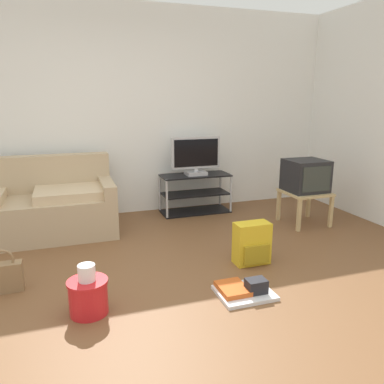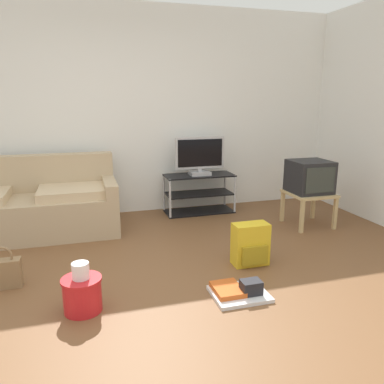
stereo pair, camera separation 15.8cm
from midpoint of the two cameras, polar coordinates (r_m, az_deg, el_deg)
ground_plane at (r=3.14m, az=-3.83°, el=-15.55°), size 9.00×9.80×0.02m
wall_back at (r=5.16m, az=-10.18°, el=11.65°), size 9.00×0.10×2.70m
couch at (r=4.72m, az=-22.72°, el=-2.01°), size 2.03×0.86×0.87m
tv_stand at (r=5.21m, az=1.94°, el=-0.22°), size 0.93×0.41×0.52m
flat_tv at (r=5.09m, az=2.06°, el=5.34°), size 0.67×0.22×0.51m
side_table at (r=4.88m, az=17.96°, el=-0.80°), size 0.51×0.51×0.42m
crt_tv at (r=4.84m, az=18.08°, el=2.21°), size 0.46×0.44×0.39m
backpack at (r=3.66m, az=9.96°, el=-7.75°), size 0.33×0.25×0.40m
handbag at (r=3.53m, az=-25.21°, el=-10.86°), size 0.28×0.11×0.36m
cleaning_bucket at (r=2.97m, az=-14.60°, el=-14.20°), size 0.29×0.29×0.38m
floor_tray at (r=3.16m, az=8.49°, el=-14.46°), size 0.43×0.36×0.14m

